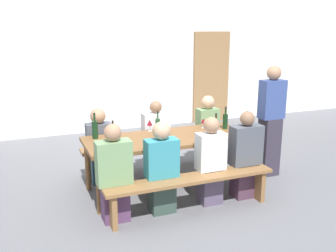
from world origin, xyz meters
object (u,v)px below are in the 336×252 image
(wine_glass_2, at_px, (203,121))
(seated_guest_near_2, at_px, (210,163))
(bench_far, at_px, (150,149))
(wine_bottle_3, at_px, (216,128))
(wooden_door, at_px, (211,78))
(wine_bottle_2, at_px, (225,121))
(seated_guest_far_2, at_px, (207,133))
(wine_bottle_4, at_px, (113,137))
(seated_guest_near_1, at_px, (162,170))
(seated_guest_near_3, at_px, (245,157))
(wine_bottle_1, at_px, (158,126))
(seated_guest_far_0, at_px, (99,147))
(bench_near, at_px, (191,184))
(wine_bottle_5, at_px, (247,127))
(wine_glass_0, at_px, (150,123))
(seated_guest_far_1, at_px, (156,140))
(standing_host, at_px, (270,123))
(seated_guest_near_0, at_px, (114,176))
(wine_bottle_0, at_px, (95,129))
(wine_glass_1, at_px, (108,132))
(tasting_table, at_px, (168,142))

(wine_glass_2, height_order, seated_guest_near_2, seated_guest_near_2)
(bench_far, xyz_separation_m, wine_bottle_3, (0.62, -0.93, 0.50))
(wooden_door, distance_m, wine_bottle_2, 3.55)
(bench_far, distance_m, seated_guest_far_2, 0.94)
(seated_guest_near_2, bearing_deg, wine_bottle_4, 68.67)
(seated_guest_near_1, distance_m, seated_guest_far_2, 1.70)
(wine_glass_2, relative_size, seated_guest_near_3, 0.13)
(wine_bottle_1, relative_size, wine_bottle_2, 1.02)
(wine_glass_2, height_order, seated_guest_far_0, seated_guest_far_0)
(bench_near, relative_size, wine_bottle_5, 6.12)
(bench_far, distance_m, seated_guest_near_3, 1.59)
(wine_glass_0, relative_size, seated_guest_far_2, 0.14)
(bench_far, xyz_separation_m, seated_guest_near_3, (0.85, -1.33, 0.18))
(seated_guest_near_3, bearing_deg, seated_guest_far_1, 34.34)
(wine_bottle_2, height_order, seated_guest_near_2, seated_guest_near_2)
(wine_bottle_1, distance_m, wine_glass_0, 0.23)
(standing_host, bearing_deg, wine_bottle_1, -6.59)
(bench_near, relative_size, seated_guest_near_3, 1.84)
(wooden_door, bearing_deg, wine_bottle_2, -114.68)
(wine_bottle_1, bearing_deg, wine_glass_0, 100.05)
(seated_guest_near_0, xyz_separation_m, seated_guest_far_1, (0.93, 1.18, -0.01))
(wine_bottle_1, height_order, wine_bottle_2, wine_bottle_1)
(wine_bottle_0, bearing_deg, wine_bottle_2, -5.91)
(wine_bottle_3, bearing_deg, wine_glass_1, 170.66)
(bench_near, distance_m, seated_guest_far_0, 1.57)
(wine_glass_0, height_order, seated_guest_near_0, seated_guest_near_0)
(seated_guest_near_2, height_order, seated_guest_far_2, seated_guest_far_2)
(seated_guest_near_2, bearing_deg, wine_glass_1, 60.77)
(tasting_table, distance_m, bench_far, 0.81)
(standing_host, bearing_deg, seated_guest_near_0, 12.10)
(seated_guest_near_2, relative_size, seated_guest_far_2, 0.97)
(seated_guest_near_2, bearing_deg, wine_glass_0, 26.08)
(wine_bottle_4, height_order, standing_host, standing_host)
(wooden_door, bearing_deg, wine_bottle_4, -132.67)
(tasting_table, height_order, wine_glass_1, wine_glass_1)
(standing_host, bearing_deg, tasting_table, -1.89)
(wooden_door, distance_m, seated_guest_far_1, 3.65)
(wooden_door, height_order, seated_guest_near_1, wooden_door)
(wine_bottle_5, xyz_separation_m, standing_host, (0.62, 0.30, -0.08))
(wooden_door, height_order, wine_bottle_4, wooden_door)
(bench_near, relative_size, seated_guest_near_1, 1.89)
(wooden_door, bearing_deg, wine_glass_2, -119.84)
(wine_bottle_5, xyz_separation_m, wine_glass_0, (-1.13, 0.72, -0.01))
(bench_near, bearing_deg, standing_host, 23.04)
(wine_bottle_1, bearing_deg, seated_guest_near_2, -59.66)
(bench_far, xyz_separation_m, wine_bottle_0, (-0.92, -0.46, 0.52))
(tasting_table, xyz_separation_m, seated_guest_far_1, (0.04, 0.59, -0.15))
(wine_glass_2, xyz_separation_m, seated_guest_near_2, (-0.32, -0.84, -0.32))
(wooden_door, height_order, seated_guest_far_0, wooden_door)
(seated_guest_near_3, xyz_separation_m, seated_guest_far_1, (-0.81, 1.18, -0.01))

